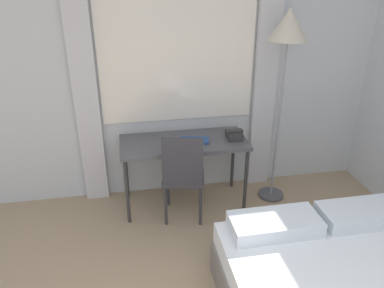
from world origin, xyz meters
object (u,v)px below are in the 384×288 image
(standing_lamp, at_px, (287,38))
(desk_chair, at_px, (183,173))
(desk, at_px, (184,146))
(telephone, at_px, (234,135))
(book, at_px, (194,140))

(standing_lamp, bearing_deg, desk_chair, -167.10)
(desk, xyz_separation_m, telephone, (0.52, -0.03, 0.10))
(desk, relative_size, standing_lamp, 0.64)
(telephone, height_order, book, telephone)
(desk, height_order, standing_lamp, standing_lamp)
(book, bearing_deg, telephone, -0.59)
(desk, xyz_separation_m, book, (0.10, -0.03, 0.07))
(book, bearing_deg, desk, 164.83)
(desk_chair, height_order, standing_lamp, standing_lamp)
(standing_lamp, relative_size, book, 6.39)
(standing_lamp, xyz_separation_m, book, (-0.87, 0.01, -0.97))
(desk_chair, bearing_deg, desk, 90.01)
(desk, relative_size, telephone, 6.96)
(desk_chair, distance_m, telephone, 0.67)
(telephone, relative_size, book, 0.59)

